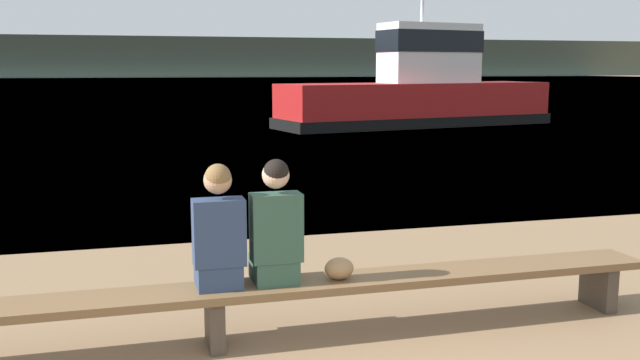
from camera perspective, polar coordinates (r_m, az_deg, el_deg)
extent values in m
plane|color=#5684A3|center=(129.05, -15.35, 7.71)|extent=(240.00, 240.00, 0.00)
cube|color=#424738|center=(172.38, -15.50, 9.47)|extent=(600.00, 12.00, 9.17)
cube|color=brown|center=(5.82, -8.48, -8.93)|extent=(7.78, 0.49, 0.07)
cube|color=#42382D|center=(7.23, 21.37, -7.88)|extent=(0.12, 0.42, 0.42)
cube|color=#42382D|center=(5.90, -8.43, -11.17)|extent=(0.12, 0.42, 0.42)
cube|color=navy|center=(5.87, -8.15, -7.40)|extent=(0.35, 0.42, 0.20)
cube|color=navy|center=(5.67, -8.09, -4.16)|extent=(0.41, 0.22, 0.53)
sphere|color=tan|center=(5.59, -8.19, 0.00)|extent=(0.22, 0.22, 0.22)
sphere|color=brown|center=(5.57, -8.17, 0.26)|extent=(0.20, 0.20, 0.20)
cube|color=#2D4C3D|center=(5.94, -3.71, -7.12)|extent=(0.35, 0.42, 0.20)
cube|color=#2D4C3D|center=(5.74, -3.52, -3.80)|extent=(0.41, 0.22, 0.55)
sphere|color=tan|center=(5.66, -3.56, 0.41)|extent=(0.22, 0.22, 0.22)
sphere|color=black|center=(5.64, -3.53, 0.66)|extent=(0.20, 0.20, 0.20)
ellipsoid|color=#9E754C|center=(5.97, 1.54, -7.09)|extent=(0.25, 0.19, 0.19)
cube|color=#A81919|center=(27.76, 7.74, 6.01)|extent=(11.20, 4.63, 1.63)
cube|color=black|center=(27.80, 7.71, 4.73)|extent=(11.44, 4.77, 0.39)
cube|color=silver|center=(28.04, 8.76, 9.98)|extent=(4.05, 2.26, 2.24)
cube|color=black|center=(28.05, 8.78, 10.90)|extent=(4.13, 2.33, 0.81)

